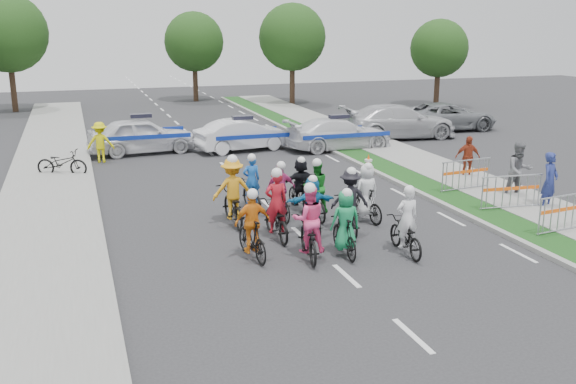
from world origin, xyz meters
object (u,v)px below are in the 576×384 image
object	(u,v)px
cone_0	(368,163)
rider_7	(366,198)
spectator_0	(550,181)
rider_5	(312,209)
rider_1	(345,229)
rider_12	(251,191)
tree_1	(292,37)
marshal_hiviz	(100,142)
rider_2	(308,230)
police_car_0	(142,135)
spectator_1	(519,170)
rider_0	(406,231)
rider_6	(276,215)
police_car_1	(243,135)
tree_2	(439,48)
rider_10	(233,198)
civilian_suv	(448,116)
cone_1	(364,142)
parked_bike	(62,163)
spectator_2	(468,157)
civilian_sedan	(399,121)
rider_9	(280,197)
rider_11	(300,187)
police_car_2	(339,134)
tree_3	(7,33)
barrier_2	(466,176)
rider_8	(316,196)
barrier_0	(566,215)
tree_4	(194,42)
rider_4	(349,207)
barrier_1	(511,193)

from	to	relation	value
cone_0	rider_7	bearing A→B (deg)	-116.19
spectator_0	rider_5	bearing A→B (deg)	156.89
rider_1	rider_12	world-z (taller)	rider_12
rider_5	rider_7	bearing A→B (deg)	-159.36
tree_1	marshal_hiviz	bearing A→B (deg)	-130.92
cone_0	rider_2	bearing A→B (deg)	-124.12
police_car_0	spectator_1	size ratio (longest dim) A/B	2.49
rider_0	rider_12	distance (m)	5.60
rider_6	rider_12	xyz separation A→B (m)	(0.12, 2.86, -0.06)
police_car_1	tree_2	size ratio (longest dim) A/B	0.73
rider_1	rider_6	xyz separation A→B (m)	(-1.19, 1.77, -0.04)
rider_10	police_car_1	xyz separation A→B (m)	(3.01, 10.37, -0.08)
civilian_suv	cone_1	distance (m)	7.45
parked_bike	marshal_hiviz	bearing A→B (deg)	-13.34
spectator_2	rider_12	bearing A→B (deg)	-156.81
rider_2	spectator_2	size ratio (longest dim) A/B	1.24
rider_6	marshal_hiviz	xyz separation A→B (m)	(-3.87, 11.33, 0.19)
rider_7	civilian_sedan	size ratio (longest dim) A/B	0.30
rider_0	rider_2	world-z (taller)	rider_2
spectator_1	marshal_hiviz	xyz separation A→B (m)	(-12.50, 9.98, -0.09)
rider_9	spectator_2	distance (m)	8.38
civilian_sedan	marshal_hiviz	distance (m)	14.19
rider_11	police_car_2	xyz separation A→B (m)	(4.87, 8.52, -0.01)
police_car_0	tree_3	size ratio (longest dim) A/B	0.62
tree_1	tree_2	world-z (taller)	tree_1
rider_1	rider_9	bearing A→B (deg)	-77.00
rider_10	barrier_2	world-z (taller)	rider_10
rider_11	rider_8	bearing A→B (deg)	90.70
rider_8	tree_2	distance (m)	27.75
rider_1	barrier_0	xyz separation A→B (m)	(6.22, -0.41, -0.11)
civilian_suv	marshal_hiviz	size ratio (longest dim) A/B	3.15
tree_1	police_car_2	bearing A→B (deg)	-101.67
rider_0	rider_10	world-z (taller)	rider_10
rider_1	police_car_1	xyz separation A→B (m)	(1.04, 13.69, 0.02)
rider_8	tree_4	world-z (taller)	tree_4
civilian_suv	tree_1	size ratio (longest dim) A/B	0.76
rider_8	police_car_1	distance (m)	10.58
rider_9	rider_10	bearing A→B (deg)	0.74
spectator_1	cone_0	size ratio (longest dim) A/B	2.62
rider_0	rider_12	bearing A→B (deg)	-59.90
rider_10	spectator_0	bearing A→B (deg)	170.35
rider_10	rider_5	bearing A→B (deg)	138.01
rider_8	rider_5	bearing A→B (deg)	68.26
police_car_2	barrier_2	size ratio (longest dim) A/B	2.41
rider_5	barrier_2	size ratio (longest dim) A/B	0.83
rider_4	tree_4	xyz separation A→B (m)	(1.70, 31.17, 3.47)
police_car_0	tree_1	world-z (taller)	tree_1
rider_5	police_car_2	size ratio (longest dim) A/B	0.35
barrier_1	rider_2	bearing A→B (deg)	-166.00
rider_4	rider_1	bearing A→B (deg)	73.25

